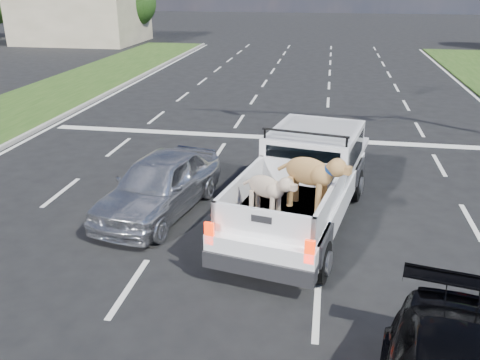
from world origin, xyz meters
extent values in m
plane|color=black|center=(0.00, 0.00, 0.00)|extent=(160.00, 160.00, 0.00)
cube|color=silver|center=(-5.25, 6.00, 0.01)|extent=(0.12, 60.00, 0.01)
cube|color=silver|center=(-1.75, 6.00, 0.01)|extent=(0.12, 60.00, 0.01)
cube|color=silver|center=(1.75, 6.00, 0.01)|extent=(0.12, 60.00, 0.01)
cube|color=silver|center=(5.25, 6.00, 0.01)|extent=(0.12, 60.00, 0.01)
cube|color=silver|center=(0.00, 10.00, 0.01)|extent=(17.00, 0.45, 0.01)
cube|color=beige|center=(-20.00, 36.00, 2.20)|extent=(10.00, 8.00, 4.40)
cylinder|color=#332114|center=(-24.00, 38.00, 1.08)|extent=(0.44, 0.44, 2.16)
sphere|color=#1A3A0F|center=(-24.00, 38.00, 3.30)|extent=(4.20, 4.20, 4.20)
cylinder|color=#332114|center=(-16.00, 38.00, 1.08)|extent=(0.44, 0.44, 2.16)
sphere|color=#1A3A0F|center=(-16.00, 38.00, 3.30)|extent=(4.20, 4.20, 4.20)
cylinder|color=black|center=(-0.15, 1.22, 0.42)|extent=(0.47, 0.88, 0.84)
cylinder|color=black|center=(1.74, 0.85, 0.42)|extent=(0.47, 0.88, 0.84)
cylinder|color=black|center=(0.64, 5.24, 0.42)|extent=(0.47, 0.88, 0.84)
cylinder|color=black|center=(2.53, 4.87, 0.42)|extent=(0.47, 0.88, 0.84)
cube|color=white|center=(1.20, 3.10, 0.73)|extent=(3.19, 6.15, 0.57)
cube|color=white|center=(1.47, 4.45, 1.49)|extent=(2.48, 2.89, 0.95)
cube|color=black|center=(1.22, 3.22, 1.53)|extent=(1.69, 0.36, 0.69)
cylinder|color=black|center=(1.25, 3.37, 2.19)|extent=(1.96, 0.44, 0.06)
cube|color=black|center=(0.95, 1.82, 0.98)|extent=(2.47, 3.14, 0.07)
cube|color=white|center=(0.03, 2.00, 1.30)|extent=(0.63, 2.78, 0.57)
cube|color=white|center=(1.87, 1.64, 1.30)|extent=(0.63, 2.78, 0.57)
cube|color=white|center=(0.69, 0.48, 1.30)|extent=(1.95, 0.47, 0.57)
cube|color=#FF2905|center=(-0.28, 0.44, 1.05)|extent=(0.19, 0.10, 0.44)
cube|color=#FF2905|center=(1.57, 0.08, 1.05)|extent=(0.19, 0.10, 0.44)
cube|color=black|center=(0.66, 0.33, 0.53)|extent=(2.15, 0.73, 0.33)
imported|color=silver|center=(-2.20, 3.31, 0.73)|extent=(2.54, 4.56, 1.47)
camera|label=1|loc=(1.69, -7.61, 5.42)|focal=38.00mm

